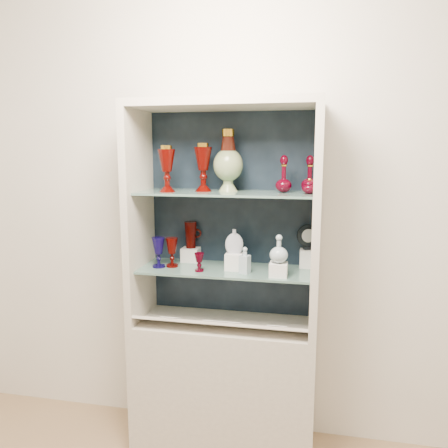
% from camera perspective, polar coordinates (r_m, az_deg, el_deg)
% --- Properties ---
extents(wall_back, '(3.50, 0.02, 2.80)m').
position_cam_1_polar(wall_back, '(2.52, 1.00, 3.05)').
color(wall_back, beige).
rests_on(wall_back, ground).
extents(cabinet_base, '(1.00, 0.40, 0.75)m').
position_cam_1_polar(cabinet_base, '(2.64, 0.00, -20.23)').
color(cabinet_base, beige).
rests_on(cabinet_base, ground).
extents(cabinet_back_panel, '(0.98, 0.02, 1.15)m').
position_cam_1_polar(cabinet_back_panel, '(2.50, 0.87, 1.27)').
color(cabinet_back_panel, black).
rests_on(cabinet_back_panel, cabinet_base).
extents(cabinet_side_left, '(0.04, 0.40, 1.15)m').
position_cam_1_polar(cabinet_side_left, '(2.46, -11.02, 0.94)').
color(cabinet_side_left, beige).
rests_on(cabinet_side_left, cabinet_base).
extents(cabinet_side_right, '(0.04, 0.40, 1.15)m').
position_cam_1_polar(cabinet_side_right, '(2.27, 11.93, 0.22)').
color(cabinet_side_right, beige).
rests_on(cabinet_side_right, cabinet_base).
extents(cabinet_top_cap, '(1.00, 0.40, 0.04)m').
position_cam_1_polar(cabinet_top_cap, '(2.30, 0.00, 15.39)').
color(cabinet_top_cap, beige).
rests_on(cabinet_top_cap, cabinet_side_left).
extents(shelf_lower, '(0.92, 0.34, 0.01)m').
position_cam_1_polar(shelf_lower, '(2.40, 0.10, -5.97)').
color(shelf_lower, slate).
rests_on(shelf_lower, cabinet_side_left).
extents(shelf_upper, '(0.92, 0.34, 0.01)m').
position_cam_1_polar(shelf_upper, '(2.32, 0.10, 4.07)').
color(shelf_upper, slate).
rests_on(shelf_upper, cabinet_side_left).
extents(label_ledge, '(0.92, 0.17, 0.09)m').
position_cam_1_polar(label_ledge, '(2.36, -0.55, -12.97)').
color(label_ledge, beige).
rests_on(label_ledge, cabinet_base).
extents(label_card_0, '(0.10, 0.06, 0.03)m').
position_cam_1_polar(label_card_0, '(2.32, 6.94, -13.11)').
color(label_card_0, white).
rests_on(label_card_0, label_ledge).
extents(label_card_1, '(0.10, 0.06, 0.03)m').
position_cam_1_polar(label_card_1, '(2.42, -6.89, -12.07)').
color(label_card_1, white).
rests_on(label_card_1, label_ledge).
extents(label_card_2, '(0.10, 0.06, 0.03)m').
position_cam_1_polar(label_card_2, '(2.35, 1.09, -12.76)').
color(label_card_2, white).
rests_on(label_card_2, label_ledge).
extents(label_card_3, '(0.10, 0.06, 0.03)m').
position_cam_1_polar(label_card_3, '(2.37, -1.41, -12.57)').
color(label_card_3, white).
rests_on(label_card_3, label_ledge).
extents(pedestal_lamp_left, '(0.12, 0.12, 0.24)m').
position_cam_1_polar(pedestal_lamp_left, '(2.34, -7.47, 7.16)').
color(pedestal_lamp_left, '#3F0300').
rests_on(pedestal_lamp_left, shelf_upper).
extents(pedestal_lamp_right, '(0.12, 0.12, 0.26)m').
position_cam_1_polar(pedestal_lamp_right, '(2.35, -2.73, 7.40)').
color(pedestal_lamp_right, '#3F0300').
rests_on(pedestal_lamp_right, shelf_upper).
extents(enamel_urn, '(0.19, 0.19, 0.33)m').
position_cam_1_polar(enamel_urn, '(2.35, 0.55, 8.29)').
color(enamel_urn, '#0A430E').
rests_on(enamel_urn, shelf_upper).
extents(ruby_decanter_a, '(0.11, 0.11, 0.22)m').
position_cam_1_polar(ruby_decanter_a, '(2.30, 7.82, 6.79)').
color(ruby_decanter_a, '#41000D').
rests_on(ruby_decanter_a, shelf_upper).
extents(ruby_decanter_b, '(0.09, 0.09, 0.20)m').
position_cam_1_polar(ruby_decanter_b, '(2.34, 11.15, 6.59)').
color(ruby_decanter_b, '#41000D').
rests_on(ruby_decanter_b, shelf_upper).
extents(lidded_bowl, '(0.08, 0.08, 0.08)m').
position_cam_1_polar(lidded_bowl, '(2.25, 11.07, 4.93)').
color(lidded_bowl, '#41000D').
rests_on(lidded_bowl, shelf_upper).
extents(cobalt_goblet, '(0.08, 0.08, 0.17)m').
position_cam_1_polar(cobalt_goblet, '(2.43, -8.55, -3.69)').
color(cobalt_goblet, '#0E073B').
rests_on(cobalt_goblet, shelf_lower).
extents(ruby_goblet_tall, '(0.09, 0.09, 0.16)m').
position_cam_1_polar(ruby_goblet_tall, '(2.43, -6.81, -3.70)').
color(ruby_goblet_tall, '#3F0300').
rests_on(ruby_goblet_tall, shelf_lower).
extents(ruby_goblet_small, '(0.06, 0.06, 0.10)m').
position_cam_1_polar(ruby_goblet_small, '(2.33, -3.26, -5.00)').
color(ruby_goblet_small, '#41000D').
rests_on(ruby_goblet_small, shelf_lower).
extents(riser_ruby_pitcher, '(0.10, 0.10, 0.08)m').
position_cam_1_polar(riser_ruby_pitcher, '(2.55, -4.34, -3.98)').
color(riser_ruby_pitcher, silver).
rests_on(riser_ruby_pitcher, shelf_lower).
extents(ruby_pitcher, '(0.13, 0.11, 0.15)m').
position_cam_1_polar(ruby_pitcher, '(2.53, -4.37, -1.42)').
color(ruby_pitcher, '#3F0300').
rests_on(ruby_pitcher, riser_ruby_pitcher).
extents(clear_square_bottle, '(0.06, 0.06, 0.14)m').
position_cam_1_polar(clear_square_bottle, '(2.29, 2.75, -4.74)').
color(clear_square_bottle, '#9DB3B9').
rests_on(clear_square_bottle, shelf_lower).
extents(riser_flat_flask, '(0.09, 0.09, 0.09)m').
position_cam_1_polar(riser_flat_flask, '(2.37, 1.33, -4.91)').
color(riser_flat_flask, silver).
rests_on(riser_flat_flask, shelf_lower).
extents(flat_flask, '(0.10, 0.06, 0.14)m').
position_cam_1_polar(flat_flask, '(2.34, 1.34, -2.24)').
color(flat_flask, '#ADB2C0').
rests_on(flat_flask, riser_flat_flask).
extents(riser_clear_round_decanter, '(0.09, 0.09, 0.07)m').
position_cam_1_polar(riser_clear_round_decanter, '(2.26, 7.12, -5.92)').
color(riser_clear_round_decanter, silver).
rests_on(riser_clear_round_decanter, shelf_lower).
extents(clear_round_decanter, '(0.10, 0.10, 0.14)m').
position_cam_1_polar(clear_round_decanter, '(2.24, 7.17, -3.33)').
color(clear_round_decanter, '#9DB3B9').
rests_on(clear_round_decanter, riser_clear_round_decanter).
extents(riser_cameo_medallion, '(0.08, 0.08, 0.10)m').
position_cam_1_polar(riser_cameo_medallion, '(2.45, 10.81, -4.44)').
color(riser_cameo_medallion, silver).
rests_on(riser_cameo_medallion, shelf_lower).
extents(cameo_medallion, '(0.13, 0.08, 0.14)m').
position_cam_1_polar(cameo_medallion, '(2.43, 10.90, -1.63)').
color(cameo_medallion, black).
rests_on(cameo_medallion, riser_cameo_medallion).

